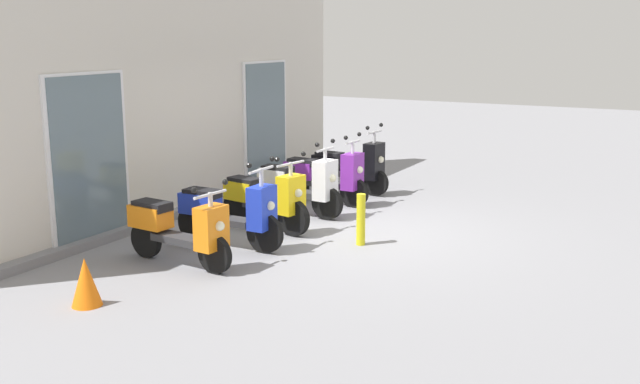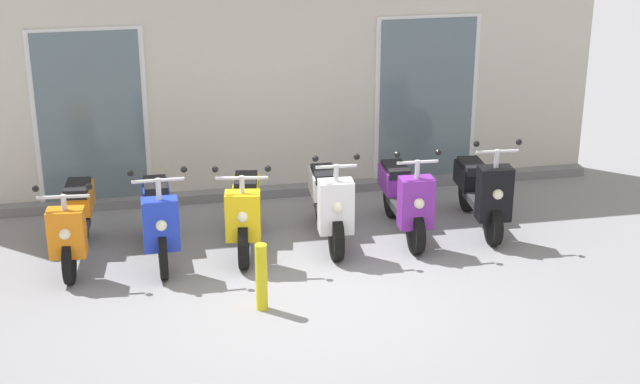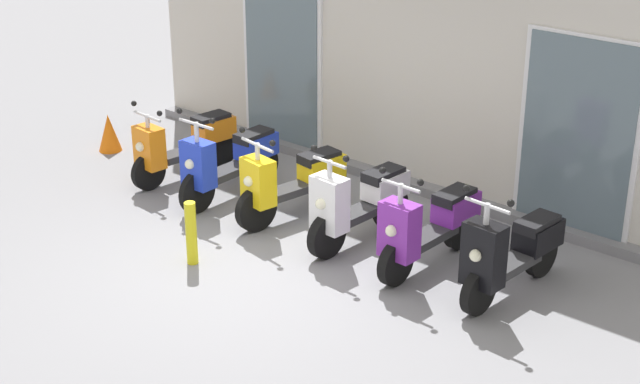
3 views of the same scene
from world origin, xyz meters
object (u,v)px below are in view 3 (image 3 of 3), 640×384
Objects in this scene: scooter_yellow at (292,181)px; scooter_white at (358,203)px; scooter_orange at (184,143)px; scooter_purple at (429,226)px; curb_bollard at (191,233)px; scooter_blue at (229,161)px; traffic_cone at (109,133)px; scooter_black at (511,252)px.

scooter_yellow is 1.02× the size of scooter_white.
scooter_white reaches higher than scooter_yellow.
scooter_purple reaches higher than scooter_orange.
scooter_purple is at bearing 38.96° from curb_bollard.
curb_bollard is (1.85, -1.58, -0.12)m from scooter_orange.
scooter_blue is 1.95m from scooter_white.
scooter_orange is 1.56m from traffic_cone.
traffic_cone is at bearing 179.56° from scooter_white.
scooter_orange reaches higher than traffic_cone.
scooter_purple reaches higher than scooter_yellow.
scooter_white is 0.97× the size of scooter_purple.
scooter_black reaches higher than scooter_orange.
curb_bollard is (-1.93, -1.56, -0.12)m from scooter_purple.
scooter_purple reaches higher than curb_bollard.
scooter_purple reaches higher than traffic_cone.
scooter_blue reaches higher than traffic_cone.
curb_bollard is (-1.02, -1.53, -0.13)m from scooter_white.
scooter_orange reaches higher than curb_bollard.
scooter_black reaches higher than scooter_white.
scooter_purple is at bearing 0.60° from scooter_yellow.
scooter_white is at bearing -0.44° from traffic_cone.
scooter_black is (2.85, 0.03, 0.01)m from scooter_yellow.
scooter_white is 1.87m from scooter_black.
scooter_yellow is at bearing -179.44° from scooter_black.
scooter_yellow is (1.89, -0.04, -0.01)m from scooter_orange.
scooter_white is 3.00× the size of traffic_cone.
scooter_purple is at bearing 1.68° from scooter_white.
scooter_yellow is 2.85m from scooter_black.
scooter_black reaches higher than scooter_yellow.
scooter_black is (1.87, 0.03, -0.00)m from scooter_white.
curb_bollard is at bearing -123.62° from scooter_white.
scooter_blue reaches higher than scooter_orange.
scooter_blue is 2.86m from scooter_purple.
scooter_orange is 0.92m from scooter_blue.
scooter_purple is at bearing 1.65° from scooter_blue.
scooter_yellow is at bearing 88.52° from curb_bollard.
curb_bollard is 3.74m from traffic_cone.
scooter_yellow reaches higher than traffic_cone.
scooter_black is 6.28m from traffic_cone.
scooter_white is 2.23× the size of curb_bollard.
scooter_blue is at bearing -176.31° from scooter_yellow.
traffic_cone is (-1.54, -0.01, -0.21)m from scooter_orange.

